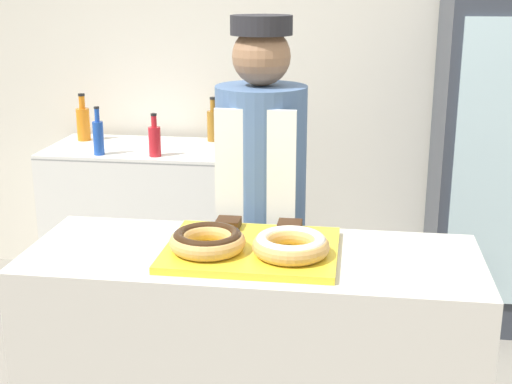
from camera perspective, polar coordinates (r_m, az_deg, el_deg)
name	(u,v)px	position (r m, az deg, el deg)	size (l,w,h in m)	color
wall_back	(304,65)	(4.33, 3.90, 10.10)	(8.00, 0.06, 2.70)	silver
display_counter	(252,383)	(2.57, -0.33, -15.05)	(1.50, 0.57, 0.97)	beige
serving_tray	(252,250)	(2.35, -0.35, -4.63)	(0.56, 0.45, 0.02)	yellow
donut_chocolate_glaze	(208,240)	(2.30, -3.90, -3.86)	(0.25, 0.25, 0.07)	tan
donut_light_glaze	(291,244)	(2.26, 2.80, -4.20)	(0.25, 0.25, 0.07)	tan
brownie_back_left	(228,223)	(2.51, -2.22, -2.52)	(0.08, 0.08, 0.03)	#382111
brownie_back_right	(290,226)	(2.48, 2.71, -2.75)	(0.08, 0.08, 0.03)	#382111
baker_person	(261,219)	(2.87, 0.39, -2.20)	(0.36, 0.36, 1.71)	#4C4C51
beverage_fridge	(490,158)	(4.06, 18.18, 2.57)	(0.57, 0.69, 1.82)	#333842
chest_freezer	(142,220)	(4.32, -9.08, -2.25)	(1.04, 0.60, 0.91)	white
bottle_red	(155,140)	(3.94, -8.11, 4.16)	(0.07, 0.07, 0.24)	red
bottle_orange	(83,122)	(4.42, -13.66, 5.44)	(0.08, 0.08, 0.28)	orange
bottle_blue	(98,136)	(4.02, -12.50, 4.38)	(0.06, 0.06, 0.27)	#1E4CB2
bottle_amber	(213,124)	(4.28, -3.44, 5.44)	(0.07, 0.07, 0.26)	#99661E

